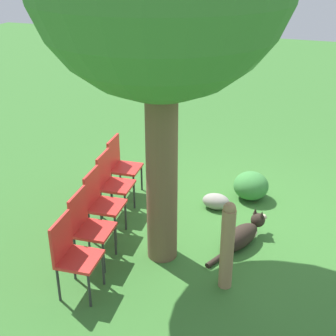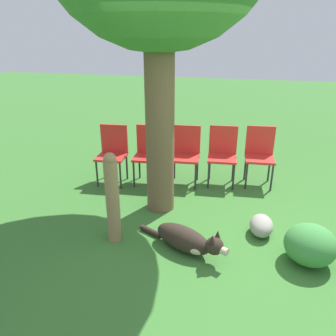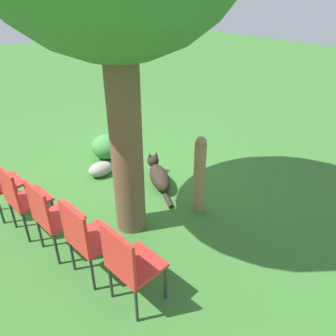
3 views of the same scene
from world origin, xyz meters
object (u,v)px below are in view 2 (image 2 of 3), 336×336
at_px(red_chair_0, 260,152).
at_px(red_chair_1, 222,152).
at_px(red_chair_3, 149,151).
at_px(dog, 187,240).
at_px(fence_post, 112,198).
at_px(red_chair_2, 186,151).
at_px(red_chair_4, 113,150).

height_order(red_chair_0, red_chair_1, same).
height_order(red_chair_0, red_chair_3, same).
bearing_deg(red_chair_1, dog, -9.92).
height_order(fence_post, red_chair_1, fence_post).
relative_size(fence_post, red_chair_2, 1.18).
relative_size(red_chair_0, red_chair_3, 1.00).
height_order(fence_post, red_chair_0, fence_post).
bearing_deg(red_chair_2, dog, 7.48).
xyz_separation_m(dog, red_chair_3, (1.69, 0.96, 0.38)).
distance_m(dog, red_chair_2, 1.89).
bearing_deg(red_chair_3, red_chair_0, 97.31).
bearing_deg(red_chair_1, red_chair_3, -82.69).
height_order(dog, red_chair_0, red_chair_0).
distance_m(dog, fence_post, 0.96).
relative_size(fence_post, red_chair_0, 1.18).
bearing_deg(red_chair_0, red_chair_3, -82.69).
xyz_separation_m(red_chair_2, red_chair_3, (-0.12, 0.57, 0.00)).
height_order(red_chair_1, red_chair_4, same).
height_order(dog, red_chair_4, red_chair_4).
xyz_separation_m(fence_post, red_chair_3, (1.68, 0.09, -0.02)).
height_order(red_chair_1, red_chair_3, same).
xyz_separation_m(red_chair_2, red_chair_4, (-0.24, 1.14, 0.00)).
bearing_deg(red_chair_3, red_chair_2, 97.31).
relative_size(red_chair_2, red_chair_3, 1.00).
bearing_deg(red_chair_0, red_chair_2, -82.69).
bearing_deg(fence_post, red_chair_3, 3.16).
bearing_deg(red_chair_1, red_chair_4, -82.69).
relative_size(red_chair_0, red_chair_2, 1.00).
xyz_separation_m(dog, red_chair_2, (1.81, 0.39, 0.38)).
bearing_deg(red_chair_0, red_chair_1, -82.69).
xyz_separation_m(red_chair_1, red_chair_3, (-0.24, 1.14, 0.00)).
height_order(dog, red_chair_1, red_chair_1).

